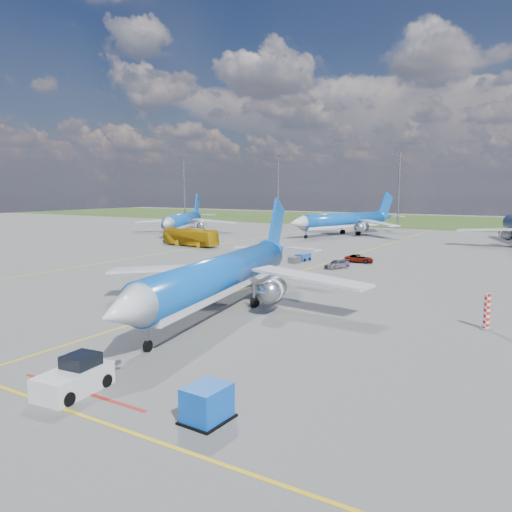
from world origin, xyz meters
The scene contains 15 objects.
ground centered at (0.00, 0.00, 0.00)m, with size 400.00×400.00×0.00m, color #575754.
grass_strip centered at (0.00, 150.00, 0.00)m, with size 400.00×80.00×0.01m, color #2D4719.
taxiway_lines centered at (0.17, 27.70, 0.01)m, with size 60.25×160.00×0.02m.
floodlight_masts centered at (10.00, 110.00, 12.56)m, with size 202.20×0.50×22.70m.
warning_post centered at (26.00, 8.00, 1.50)m, with size 0.50×0.50×3.00m, color red.
bg_jet_nw centered at (-52.68, 64.21, 0.00)m, with size 28.91×37.95×9.94m, color blue, non-canonical shape.
bg_jet_nnw centered at (-15.60, 81.66, 0.00)m, with size 30.71×40.31×10.56m, color blue, non-canonical shape.
main_airliner centered at (3.79, 1.80, 0.00)m, with size 29.31×38.47×10.08m, color blue, non-canonical shape.
pushback_tug centered at (7.72, -18.14, 0.83)m, with size 2.69×6.14×2.05m.
uld_container centered at (16.27, -17.10, 0.90)m, with size 1.79×2.24×1.79m, color blue.
apron_bus centered at (-33.15, 42.89, 1.80)m, with size 3.02×12.89×3.59m, color #C5920B.
service_car_a centered at (-8.80, 30.14, 0.74)m, with size 1.74×4.32×1.47m, color #999999.
service_car_b centered at (4.08, 38.54, 0.62)m, with size 2.07×4.50×1.25m, color #999999.
service_car_c centered at (3.27, 31.42, 0.61)m, with size 1.70×4.17×1.21m, color #999999.
baggage_tug_c centered at (-4.35, 34.77, 0.54)m, with size 1.67×5.18×1.15m.
Camera 1 is at (30.64, -35.92, 11.45)m, focal length 35.00 mm.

